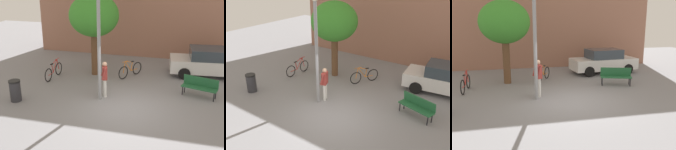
# 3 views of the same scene
# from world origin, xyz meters

# --- Properties ---
(ground_plane) EXTENTS (36.00, 36.00, 0.00)m
(ground_plane) POSITION_xyz_m (0.00, 0.00, 0.00)
(ground_plane) COLOR gray
(lamppost) EXTENTS (0.28, 0.28, 5.04)m
(lamppost) POSITION_xyz_m (-1.39, 0.55, 2.80)
(lamppost) COLOR gray
(lamppost) RESTS_ON ground_plane
(person_by_lamppost) EXTENTS (0.42, 0.63, 1.67)m
(person_by_lamppost) POSITION_xyz_m (-1.26, 0.93, 0.97)
(person_by_lamppost) COLOR white
(person_by_lamppost) RESTS_ON ground_plane
(park_bench) EXTENTS (1.67, 0.92, 0.92)m
(park_bench) POSITION_xyz_m (2.97, 2.03, 0.55)
(park_bench) COLOR #236038
(park_bench) RESTS_ON ground_plane
(plaza_tree) EXTENTS (2.64, 2.64, 4.41)m
(plaza_tree) POSITION_xyz_m (-2.63, 3.66, 3.24)
(plaza_tree) COLOR brown
(plaza_tree) RESTS_ON ground_plane
(bicycle_orange) EXTENTS (0.98, 1.58, 0.97)m
(bicycle_orange) POSITION_xyz_m (-0.65, 3.78, 0.38)
(bicycle_orange) COLOR black
(bicycle_orange) RESTS_ON ground_plane
(bicycle_red) EXTENTS (0.17, 1.81, 0.97)m
(bicycle_red) POSITION_xyz_m (-4.59, 2.51, 0.38)
(bicycle_red) COLOR black
(bicycle_red) RESTS_ON ground_plane
(parked_car_white) EXTENTS (4.35, 2.14, 1.55)m
(parked_car_white) POSITION_xyz_m (3.47, 5.07, 0.77)
(parked_car_white) COLOR silver
(parked_car_white) RESTS_ON ground_plane
(trash_bin) EXTENTS (0.51, 0.51, 0.97)m
(trash_bin) POSITION_xyz_m (-4.96, -0.60, 0.49)
(trash_bin) COLOR #2D2D33
(trash_bin) RESTS_ON ground_plane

